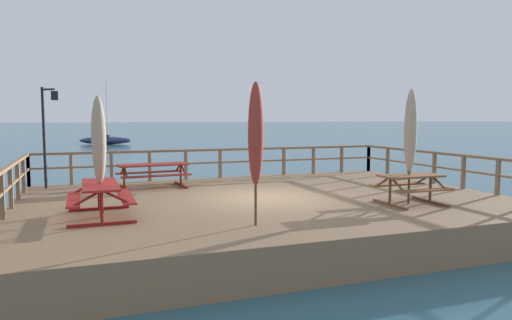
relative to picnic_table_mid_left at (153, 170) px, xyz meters
The scene contains 13 objects.
ground_plane 4.26m from the picnic_table_mid_left, 47.93° to the right, with size 600.00×600.00×0.00m, color #2D5B6B.
wooden_deck 4.13m from the picnic_table_mid_left, 47.93° to the right, with size 13.24×9.49×0.88m, color #846647.
railing_waterside_far 3.14m from the picnic_table_mid_left, 31.07° to the left, with size 13.04×0.10×1.09m.
railing_side_left 4.82m from the picnic_table_mid_left, 141.80° to the right, with size 0.10×9.29×1.09m.
railing_side_right 9.63m from the picnic_table_mid_left, 18.01° to the right, with size 0.10×9.29×1.09m.
picnic_table_mid_left is the anchor object (origin of this frame).
picnic_table_mid_right 7.87m from the picnic_table_mid_left, 41.54° to the right, with size 1.63×1.42×0.78m.
picnic_table_mid_centre 4.48m from the picnic_table_mid_left, 112.91° to the right, with size 1.41×2.14×0.78m.
patio_umbrella_tall_back_right 6.37m from the picnic_table_mid_left, 78.19° to the right, with size 0.32×0.32×2.98m.
patio_umbrella_short_mid 7.93m from the picnic_table_mid_left, 41.61° to the right, with size 0.32×0.32×2.98m.
patio_umbrella_tall_front 4.68m from the picnic_table_mid_left, 112.60° to the right, with size 0.32×0.32×2.74m.
lamp_post_hooked 3.59m from the picnic_table_mid_left, 163.39° to the left, with size 0.52×0.55×3.20m.
sailboat_distant 42.04m from the picnic_table_mid_left, 89.69° to the left, with size 6.22×3.57×7.72m.
Camera 1 is at (-4.73, -12.16, 3.12)m, focal length 32.85 mm.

